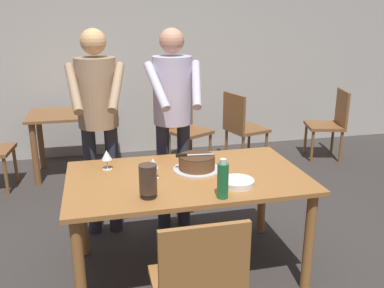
% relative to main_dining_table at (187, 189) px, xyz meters
% --- Properties ---
extents(ground_plane, '(14.00, 14.00, 0.00)m').
position_rel_main_dining_table_xyz_m(ground_plane, '(0.00, 0.00, -0.65)').
color(ground_plane, '#383330').
extents(back_wall, '(10.00, 0.12, 2.70)m').
position_rel_main_dining_table_xyz_m(back_wall, '(0.00, 2.93, 0.70)').
color(back_wall, '#BCB7AD').
rests_on(back_wall, ground_plane).
extents(main_dining_table, '(1.64, 0.96, 0.75)m').
position_rel_main_dining_table_xyz_m(main_dining_table, '(0.00, 0.00, 0.00)').
color(main_dining_table, '#9E6633').
rests_on(main_dining_table, ground_plane).
extents(cake_on_platter, '(0.34, 0.34, 0.11)m').
position_rel_main_dining_table_xyz_m(cake_on_platter, '(0.09, 0.09, 0.15)').
color(cake_on_platter, silver).
rests_on(cake_on_platter, main_dining_table).
extents(cake_knife, '(0.27, 0.05, 0.02)m').
position_rel_main_dining_table_xyz_m(cake_knife, '(0.02, 0.10, 0.22)').
color(cake_knife, silver).
rests_on(cake_knife, cake_on_platter).
extents(plate_stack, '(0.22, 0.22, 0.04)m').
position_rel_main_dining_table_xyz_m(plate_stack, '(0.28, -0.24, 0.12)').
color(plate_stack, white).
rests_on(plate_stack, main_dining_table).
extents(wine_glass_near, '(0.08, 0.08, 0.14)m').
position_rel_main_dining_table_xyz_m(wine_glass_near, '(-0.53, 0.25, 0.20)').
color(wine_glass_near, silver).
rests_on(wine_glass_near, main_dining_table).
extents(wine_glass_far, '(0.08, 0.08, 0.14)m').
position_rel_main_dining_table_xyz_m(wine_glass_far, '(-0.23, 0.01, 0.20)').
color(wine_glass_far, silver).
rests_on(wine_glass_far, main_dining_table).
extents(water_bottle, '(0.07, 0.07, 0.25)m').
position_rel_main_dining_table_xyz_m(water_bottle, '(0.13, -0.40, 0.22)').
color(water_bottle, '#1E6B38').
rests_on(water_bottle, main_dining_table).
extents(hurricane_lamp, '(0.11, 0.11, 0.21)m').
position_rel_main_dining_table_xyz_m(hurricane_lamp, '(-0.31, -0.29, 0.21)').
color(hurricane_lamp, black).
rests_on(hurricane_lamp, main_dining_table).
extents(person_cutting_cake, '(0.47, 0.55, 1.72)m').
position_rel_main_dining_table_xyz_m(person_cutting_cake, '(0.04, 0.69, 0.43)').
color(person_cutting_cake, '#2D2D38').
rests_on(person_cutting_cake, ground_plane).
extents(person_standing_beside, '(0.47, 0.56, 1.72)m').
position_rel_main_dining_table_xyz_m(person_standing_beside, '(-0.57, 0.72, 0.43)').
color(person_standing_beside, '#2D2D38').
rests_on(person_standing_beside, ground_plane).
extents(chair_near_side, '(0.44, 0.44, 0.90)m').
position_rel_main_dining_table_xyz_m(chair_near_side, '(-0.14, -0.86, -0.16)').
color(chair_near_side, '#9E6633').
rests_on(chair_near_side, ground_plane).
extents(background_table, '(1.00, 0.70, 0.74)m').
position_rel_main_dining_table_xyz_m(background_table, '(-0.84, 2.23, -0.07)').
color(background_table, brown).
rests_on(background_table, ground_plane).
extents(background_chair_1, '(0.54, 0.54, 0.90)m').
position_rel_main_dining_table_xyz_m(background_chair_1, '(2.37, 2.05, -0.16)').
color(background_chair_1, brown).
rests_on(background_chair_1, ground_plane).
extents(background_chair_2, '(0.60, 0.60, 0.90)m').
position_rel_main_dining_table_xyz_m(background_chair_2, '(0.49, 2.27, -0.16)').
color(background_chair_2, brown).
rests_on(background_chair_2, ground_plane).
extents(background_chair_3, '(0.54, 0.54, 0.90)m').
position_rel_main_dining_table_xyz_m(background_chair_3, '(1.18, 2.13, -0.16)').
color(background_chair_3, brown).
rests_on(background_chair_3, ground_plane).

